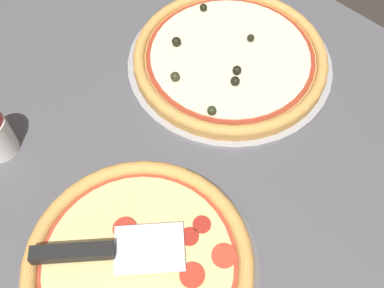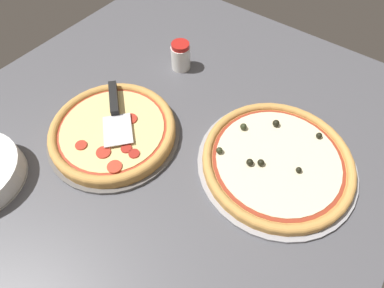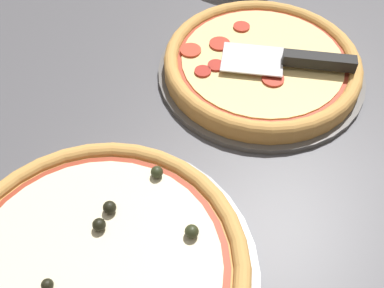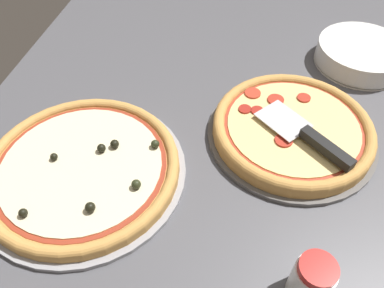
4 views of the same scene
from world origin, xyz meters
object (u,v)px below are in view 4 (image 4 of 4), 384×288
parmesan_shaker (312,280)px  plate_stack (361,55)px  pizza_front (293,126)px  serving_spatula (315,140)px  pizza_back (82,167)px

parmesan_shaker → plate_stack: bearing=-12.6°
pizza_front → serving_spatula: (-5.60, -3.84, 2.44)cm
serving_spatula → plate_stack: bearing=-20.5°
pizza_back → plate_stack: plate_stack is taller
pizza_front → plate_stack: plate_stack is taller
plate_stack → pizza_front: bearing=150.0°
pizza_front → pizza_back: 44.08cm
pizza_back → parmesan_shaker: bearing=-109.6°
parmesan_shaker → serving_spatula: bearing=-2.0°
pizza_back → serving_spatula: (12.99, -43.80, 2.88)cm
plate_stack → parmesan_shaker: parmesan_shaker is taller
pizza_front → parmesan_shaker: 34.03cm
serving_spatula → pizza_front: bearing=34.5°
plate_stack → parmesan_shaker: (-63.34, 14.14, 1.68)cm
pizza_front → plate_stack: bearing=-30.0°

